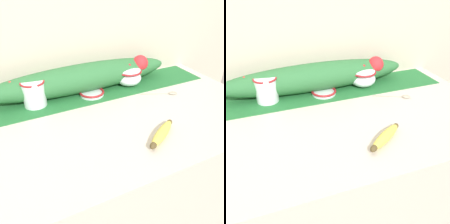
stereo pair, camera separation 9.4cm
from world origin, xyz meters
The scene contains 9 objects.
countertop centered at (0.00, 0.00, 0.44)m, with size 1.35×0.71×0.89m, color beige.
back_wall centered at (0.00, 0.38, 1.20)m, with size 2.15×0.04×2.40m, color beige.
table_runner centered at (0.00, 0.24, 0.89)m, with size 1.24×0.21×0.00m, color #236B33.
cream_pitcher centered at (-0.23, 0.24, 0.95)m, with size 0.10×0.12×0.11m.
sugar_bowl centered at (0.23, 0.24, 0.94)m, with size 0.13×0.13×0.11m.
small_dish centered at (0.02, 0.22, 0.90)m, with size 0.12×0.12×0.02m.
banana centered at (0.11, -0.20, 0.91)m, with size 0.17×0.13×0.04m.
spoon centered at (0.36, 0.06, 0.89)m, with size 0.17×0.09×0.01m.
poinsettia_garland centered at (0.00, 0.28, 0.96)m, with size 0.91×0.15×0.14m.
Camera 1 is at (-0.37, -0.75, 1.43)m, focal length 40.00 mm.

